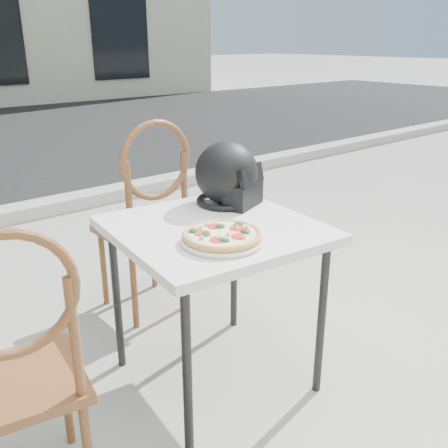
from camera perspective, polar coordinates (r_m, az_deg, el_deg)
ground at (r=2.66m, az=10.73°, el=-14.25°), size 80.00×80.00×0.00m
curb at (r=4.89m, az=-17.10°, el=2.41°), size 30.00×0.25×0.12m
cafe_table_main at (r=2.11m, az=-1.08°, el=-1.87°), size 0.88×0.88×0.76m
plate at (r=1.91m, az=-0.20°, el=-1.87°), size 0.40×0.40×0.02m
pizza at (r=1.90m, az=-0.20°, el=-1.23°), size 0.36×0.36×0.04m
helmet at (r=2.33m, az=0.49°, el=5.42°), size 0.37×0.38×0.29m
cafe_chair_main at (r=2.74m, az=-8.65°, el=1.66°), size 0.44×0.44×1.12m
cafe_chair_side at (r=1.68m, az=-22.59°, el=-14.31°), size 0.46×0.46×1.04m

